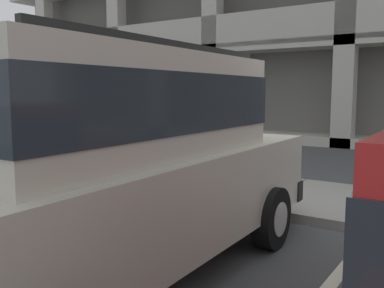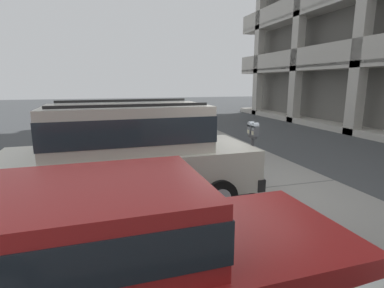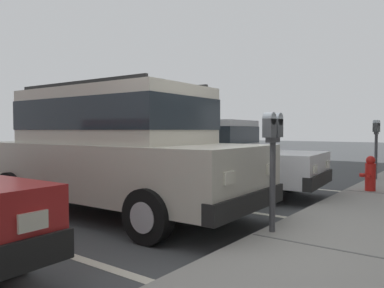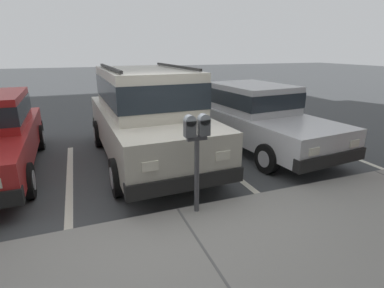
{
  "view_description": "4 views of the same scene",
  "coord_description": "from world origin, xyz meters",
  "px_view_note": "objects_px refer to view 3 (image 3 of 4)",
  "views": [
    {
      "loc": [
        2.49,
        -4.89,
        1.66
      ],
      "look_at": [
        -0.31,
        -0.76,
        1.05
      ],
      "focal_mm": 40.0,
      "sensor_mm": 36.0,
      "label": 1
    },
    {
      "loc": [
        5.53,
        -2.68,
        2.39
      ],
      "look_at": [
        -0.43,
        -0.97,
        1.1
      ],
      "focal_mm": 28.0,
      "sensor_mm": 36.0,
      "label": 2
    },
    {
      "loc": [
        3.89,
        2.22,
        1.34
      ],
      "look_at": [
        -0.46,
        -1.01,
        1.13
      ],
      "focal_mm": 35.0,
      "sensor_mm": 36.0,
      "label": 3
    },
    {
      "loc": [
        1.19,
        3.93,
        2.37
      ],
      "look_at": [
        -0.52,
        -0.56,
        0.83
      ],
      "focal_mm": 28.0,
      "sensor_mm": 36.0,
      "label": 4
    }
  ],
  "objects_px": {
    "parking_meter_far": "(376,135)",
    "fire_hydrant": "(370,174)",
    "red_sedan": "(211,154)",
    "parking_meter_near": "(273,143)",
    "silver_suv": "(115,146)"
  },
  "relations": [
    {
      "from": "parking_meter_far",
      "to": "fire_hydrant",
      "type": "height_order",
      "value": "parking_meter_far"
    },
    {
      "from": "red_sedan",
      "to": "parking_meter_far",
      "type": "xyz_separation_m",
      "value": [
        -3.44,
        2.64,
        0.39
      ]
    },
    {
      "from": "parking_meter_near",
      "to": "parking_meter_far",
      "type": "relative_size",
      "value": 0.97
    },
    {
      "from": "silver_suv",
      "to": "parking_meter_far",
      "type": "height_order",
      "value": "silver_suv"
    },
    {
      "from": "fire_hydrant",
      "to": "silver_suv",
      "type": "bearing_deg",
      "value": -35.64
    },
    {
      "from": "silver_suv",
      "to": "parking_meter_near",
      "type": "xyz_separation_m",
      "value": [
        -0.11,
        2.63,
        0.09
      ]
    },
    {
      "from": "red_sedan",
      "to": "parking_meter_near",
      "type": "height_order",
      "value": "parking_meter_near"
    },
    {
      "from": "parking_meter_far",
      "to": "fire_hydrant",
      "type": "relative_size",
      "value": 2.09
    },
    {
      "from": "silver_suv",
      "to": "parking_meter_far",
      "type": "relative_size",
      "value": 3.31
    },
    {
      "from": "silver_suv",
      "to": "red_sedan",
      "type": "relative_size",
      "value": 1.05
    },
    {
      "from": "parking_meter_near",
      "to": "fire_hydrant",
      "type": "relative_size",
      "value": 2.03
    },
    {
      "from": "silver_suv",
      "to": "red_sedan",
      "type": "distance_m",
      "value": 2.72
    },
    {
      "from": "red_sedan",
      "to": "fire_hydrant",
      "type": "distance_m",
      "value": 3.24
    },
    {
      "from": "parking_meter_far",
      "to": "parking_meter_near",
      "type": "bearing_deg",
      "value": -0.17
    },
    {
      "from": "parking_meter_near",
      "to": "parking_meter_far",
      "type": "xyz_separation_m",
      "value": [
        -6.04,
        0.02,
        0.03
      ]
    }
  ]
}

